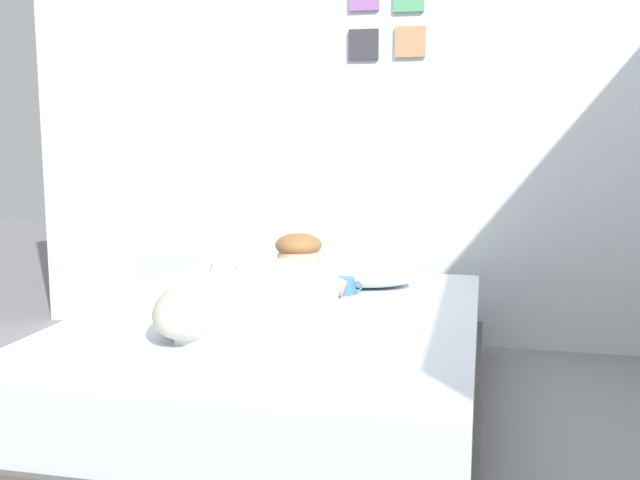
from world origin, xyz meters
name	(u,v)px	position (x,y,z in m)	size (l,w,h in m)	color
ground_plane	(330,442)	(0.00, 0.00, 0.00)	(11.95, 11.95, 0.00)	gray
back_wall	(386,104)	(0.00, 1.38, 1.25)	(3.97, 0.12, 2.50)	silver
bed	(278,366)	(-0.25, 0.21, 0.20)	(1.55, 1.98, 0.41)	#4C4742
pillow	(360,274)	(-0.03, 0.79, 0.46)	(0.52, 0.32, 0.11)	silver
person_lying	(275,289)	(-0.25, 0.18, 0.51)	(0.43, 0.92, 0.27)	silver
dog	(202,304)	(-0.44, -0.11, 0.51)	(0.26, 0.57, 0.21)	beige
coffee_cup	(345,286)	(-0.07, 0.61, 0.44)	(0.12, 0.09, 0.07)	teal
cell_phone	(211,327)	(-0.43, -0.04, 0.41)	(0.07, 0.14, 0.01)	black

